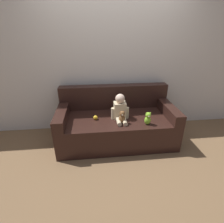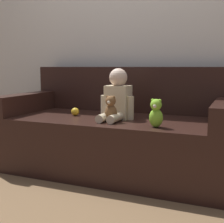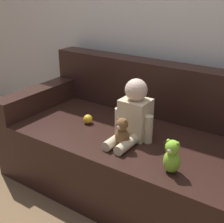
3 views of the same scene
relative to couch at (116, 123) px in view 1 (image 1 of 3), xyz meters
The scene contains 7 objects.
ground_plane 0.31m from the couch, 90.00° to the right, with size 12.00×12.00×0.00m, color brown.
wall_back 1.11m from the couch, 90.00° to the left, with size 8.00×0.05×2.60m.
couch is the anchor object (origin of this frame).
person_baby 0.34m from the couch, 71.52° to the right, with size 0.28×0.36×0.41m.
teddy_bear_brown 0.38m from the couch, 79.73° to the right, with size 0.12×0.09×0.20m.
plush_toy_side 0.61m from the couch, 40.48° to the right, with size 0.10×0.09×0.20m.
toy_ball 0.41m from the couch, 159.98° to the right, with size 0.07×0.07×0.07m.
Camera 1 is at (-0.36, -2.54, 1.77)m, focal length 28.00 mm.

